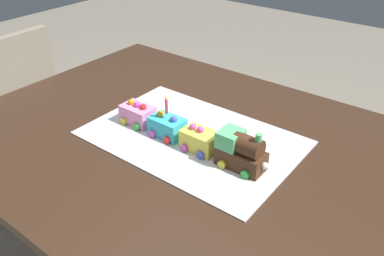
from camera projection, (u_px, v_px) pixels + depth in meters
dining_table at (191, 171)px, 1.20m from camera, size 1.40×1.00×0.74m
chair at (7, 116)px, 1.81m from camera, size 0.42×0.42×0.86m
cake_board at (192, 137)px, 1.16m from camera, size 0.60×0.40×0.00m
cake_locomotive at (241, 151)px, 1.01m from camera, size 0.14×0.08×0.12m
cake_car_flatbed_lemon at (200, 140)px, 1.09m from camera, size 0.10×0.08×0.07m
cake_car_caboose_turquoise at (167, 127)px, 1.15m from camera, size 0.10×0.08×0.07m
cake_car_hopper_bubblegum at (138, 114)px, 1.21m from camera, size 0.10×0.08×0.07m
birthday_candle at (167, 105)px, 1.12m from camera, size 0.01×0.01×0.06m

